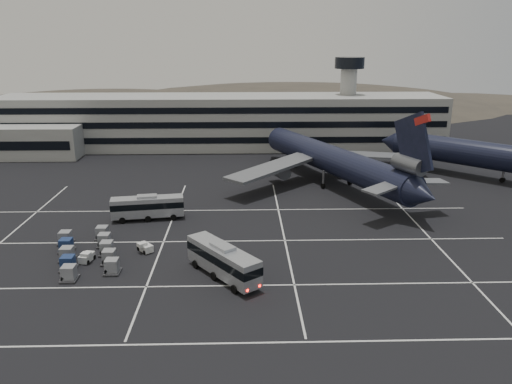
# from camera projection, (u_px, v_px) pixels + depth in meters

# --- Properties ---
(ground) EXTENTS (260.00, 260.00, 0.00)m
(ground) POSITION_uv_depth(u_px,v_px,m) (202.00, 252.00, 70.08)
(ground) COLOR black
(ground) RESTS_ON ground
(lane_markings) EXTENTS (90.00, 55.62, 0.01)m
(lane_markings) POSITION_uv_depth(u_px,v_px,m) (209.00, 250.00, 70.79)
(lane_markings) COLOR silver
(lane_markings) RESTS_ON ground
(terminal) EXTENTS (125.00, 26.00, 24.00)m
(terminal) POSITION_uv_depth(u_px,v_px,m) (210.00, 122.00, 135.93)
(terminal) COLOR gray
(terminal) RESTS_ON ground
(hills) EXTENTS (352.00, 180.00, 44.00)m
(hills) POSITION_uv_depth(u_px,v_px,m) (268.00, 129.00, 236.50)
(hills) COLOR #38332B
(hills) RESTS_ON ground
(trijet_main) EXTENTS (43.81, 55.00, 18.08)m
(trijet_main) POSITION_uv_depth(u_px,v_px,m) (334.00, 160.00, 100.98)
(trijet_main) COLOR black
(trijet_main) RESTS_ON ground
(trijet_far) EXTENTS (45.19, 44.08, 18.08)m
(trijet_far) POSITION_uv_depth(u_px,v_px,m) (511.00, 158.00, 101.93)
(trijet_far) COLOR black
(trijet_far) RESTS_ON ground
(bus_near) EXTENTS (9.75, 11.69, 4.40)m
(bus_near) POSITION_uv_depth(u_px,v_px,m) (223.00, 259.00, 62.18)
(bus_near) COLOR gray
(bus_near) RESTS_ON ground
(bus_far) EXTENTS (12.06, 4.47, 4.16)m
(bus_far) POSITION_uv_depth(u_px,v_px,m) (148.00, 206.00, 82.35)
(bus_far) COLOR gray
(bus_far) RESTS_ON ground
(tug_a) EXTENTS (1.90, 2.60, 1.51)m
(tug_a) POSITION_uv_depth(u_px,v_px,m) (86.00, 257.00, 66.97)
(tug_a) COLOR silver
(tug_a) RESTS_ON ground
(tug_b) EXTENTS (2.61, 2.72, 1.52)m
(tug_b) POSITION_uv_depth(u_px,v_px,m) (146.00, 247.00, 70.14)
(tug_b) COLOR silver
(tug_b) RESTS_ON ground
(uld_cluster) EXTENTS (11.83, 16.29, 1.92)m
(uld_cluster) POSITION_uv_depth(u_px,v_px,m) (87.00, 251.00, 68.24)
(uld_cluster) COLOR #2D2D30
(uld_cluster) RESTS_ON ground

